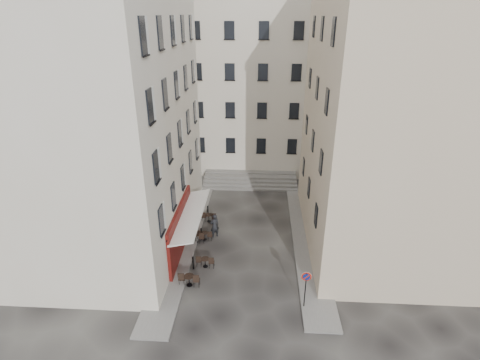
# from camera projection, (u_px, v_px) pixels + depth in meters

# --- Properties ---
(ground) EXTENTS (90.00, 90.00, 0.00)m
(ground) POSITION_uv_depth(u_px,v_px,m) (244.00, 261.00, 25.28)
(ground) COLOR black
(ground) RESTS_ON ground
(sidewalk_left) EXTENTS (2.00, 22.00, 0.12)m
(sidewalk_left) POSITION_uv_depth(u_px,v_px,m) (189.00, 228.00, 29.14)
(sidewalk_left) COLOR slate
(sidewalk_left) RESTS_ON ground
(sidewalk_right) EXTENTS (2.00, 18.00, 0.12)m
(sidewalk_right) POSITION_uv_depth(u_px,v_px,m) (306.00, 239.00, 27.74)
(sidewalk_right) COLOR slate
(sidewalk_right) RESTS_ON ground
(building_left) EXTENTS (12.20, 16.20, 20.60)m
(building_left) POSITION_uv_depth(u_px,v_px,m) (86.00, 98.00, 24.38)
(building_left) COLOR beige
(building_left) RESTS_ON ground
(building_right) EXTENTS (12.20, 14.20, 18.60)m
(building_right) POSITION_uv_depth(u_px,v_px,m) (409.00, 116.00, 24.11)
(building_right) COLOR #C2AD90
(building_right) RESTS_ON ground
(building_back) EXTENTS (18.20, 10.20, 18.60)m
(building_back) POSITION_uv_depth(u_px,v_px,m) (244.00, 77.00, 38.86)
(building_back) COLOR beige
(building_back) RESTS_ON ground
(cafe_storefront) EXTENTS (1.74, 7.30, 3.50)m
(cafe_storefront) POSITION_uv_depth(u_px,v_px,m) (182.00, 228.00, 25.65)
(cafe_storefront) COLOR #48110A
(cafe_storefront) RESTS_ON ground
(stone_steps) EXTENTS (9.00, 3.15, 0.80)m
(stone_steps) POSITION_uv_depth(u_px,v_px,m) (250.00, 180.00, 36.58)
(stone_steps) COLOR #64615E
(stone_steps) RESTS_ON ground
(bollard_near) EXTENTS (0.12, 0.12, 0.98)m
(bollard_near) POSITION_uv_depth(u_px,v_px,m) (193.00, 262.00, 24.33)
(bollard_near) COLOR black
(bollard_near) RESTS_ON ground
(bollard_mid) EXTENTS (0.12, 0.12, 0.98)m
(bollard_mid) POSITION_uv_depth(u_px,v_px,m) (201.00, 233.00, 27.52)
(bollard_mid) COLOR black
(bollard_mid) RESTS_ON ground
(bollard_far) EXTENTS (0.12, 0.12, 0.98)m
(bollard_far) POSITION_uv_depth(u_px,v_px,m) (208.00, 211.00, 30.71)
(bollard_far) COLOR black
(bollard_far) RESTS_ON ground
(no_parking_sign) EXTENTS (0.56, 0.10, 2.46)m
(no_parking_sign) POSITION_uv_depth(u_px,v_px,m) (306.00, 283.00, 20.60)
(no_parking_sign) COLOR black
(no_parking_sign) RESTS_ON ground
(bistro_table_a) EXTENTS (1.32, 0.62, 0.93)m
(bistro_table_a) POSITION_uv_depth(u_px,v_px,m) (189.00, 279.00, 22.86)
(bistro_table_a) COLOR black
(bistro_table_a) RESTS_ON ground
(bistro_table_b) EXTENTS (1.19, 0.56, 0.84)m
(bistro_table_b) POSITION_uv_depth(u_px,v_px,m) (205.00, 261.00, 24.57)
(bistro_table_b) COLOR black
(bistro_table_b) RESTS_ON ground
(bistro_table_c) EXTENTS (1.28, 0.60, 0.90)m
(bistro_table_c) POSITION_uv_depth(u_px,v_px,m) (196.00, 237.00, 27.20)
(bistro_table_c) COLOR black
(bistro_table_c) RESTS_ON ground
(bistro_table_d) EXTENTS (1.13, 0.53, 0.80)m
(bistro_table_d) POSITION_uv_depth(u_px,v_px,m) (205.00, 235.00, 27.53)
(bistro_table_d) COLOR black
(bistro_table_d) RESTS_ON ground
(bistro_table_e) EXTENTS (1.19, 0.56, 0.83)m
(bistro_table_e) POSITION_uv_depth(u_px,v_px,m) (209.00, 217.00, 29.94)
(bistro_table_e) COLOR black
(bistro_table_e) RESTS_ON ground
(pedestrian) EXTENTS (0.82, 0.76, 1.89)m
(pedestrian) POSITION_uv_depth(u_px,v_px,m) (215.00, 226.00, 27.72)
(pedestrian) COLOR black
(pedestrian) RESTS_ON ground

